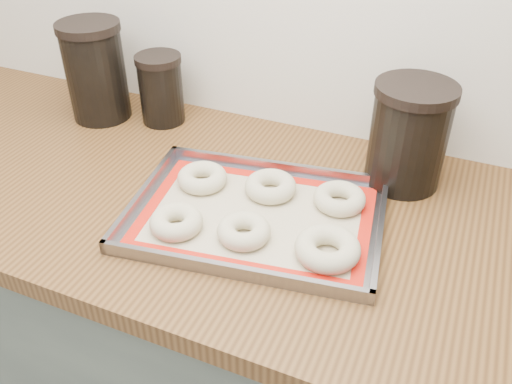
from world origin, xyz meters
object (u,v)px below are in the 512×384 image
at_px(baking_tray, 256,215).
at_px(bagel_back_left, 202,178).
at_px(bagel_front_left, 176,222).
at_px(bagel_front_right, 328,249).
at_px(canister_left, 96,71).
at_px(canister_right, 409,135).
at_px(bagel_front_mid, 244,231).
at_px(bagel_back_right, 340,199).
at_px(canister_mid, 161,89).
at_px(bagel_back_mid, 271,186).

xyz_separation_m(baking_tray, bagel_back_left, (-0.14, 0.05, 0.01)).
relative_size(baking_tray, bagel_front_left, 5.29).
distance_m(bagel_front_left, bagel_front_right, 0.27).
relative_size(baking_tray, bagel_back_left, 5.08).
bearing_deg(bagel_back_left, canister_left, 154.46).
height_order(bagel_back_left, canister_right, canister_right).
relative_size(bagel_front_mid, bagel_front_right, 0.85).
bearing_deg(bagel_back_right, bagel_back_left, -171.59).
bearing_deg(baking_tray, canister_right, 46.24).
height_order(bagel_back_left, canister_mid, canister_mid).
bearing_deg(bagel_front_mid, bagel_back_right, 51.53).
bearing_deg(bagel_front_mid, bagel_back_left, 140.51).
relative_size(bagel_back_left, canister_right, 0.47).
bearing_deg(bagel_front_right, bagel_front_mid, -175.58).
bearing_deg(bagel_front_mid, baking_tray, 94.50).
bearing_deg(canister_left, bagel_front_right, -23.24).
bearing_deg(bagel_back_left, bagel_front_right, -20.20).
bearing_deg(bagel_front_right, baking_tray, 160.40).
distance_m(bagel_front_mid, bagel_front_right, 0.15).
bearing_deg(bagel_back_mid, bagel_front_right, -40.44).
xyz_separation_m(bagel_back_left, bagel_back_mid, (0.14, 0.03, 0.00)).
xyz_separation_m(baking_tray, bagel_back_right, (0.13, 0.09, 0.01)).
bearing_deg(canister_right, bagel_back_left, -153.66).
distance_m(bagel_front_left, canister_right, 0.47).
height_order(bagel_front_left, bagel_back_mid, same).
bearing_deg(canister_right, canister_mid, 176.45).
xyz_separation_m(bagel_front_mid, bagel_back_left, (-0.14, 0.12, -0.00)).
xyz_separation_m(baking_tray, bagel_back_mid, (-0.00, 0.08, 0.01)).
distance_m(bagel_back_left, canister_left, 0.42).
xyz_separation_m(baking_tray, bagel_front_right, (0.15, -0.05, 0.02)).
distance_m(bagel_back_mid, bagel_back_right, 0.14).
xyz_separation_m(baking_tray, canister_right, (0.22, 0.23, 0.10)).
height_order(bagel_front_left, bagel_back_right, bagel_front_left).
height_order(baking_tray, canister_right, canister_right).
height_order(bagel_front_mid, canister_left, canister_left).
relative_size(canister_left, canister_mid, 1.41).
xyz_separation_m(bagel_front_mid, canister_right, (0.22, 0.30, 0.08)).
height_order(bagel_front_left, bagel_front_right, bagel_front_right).
relative_size(bagel_front_mid, bagel_back_mid, 0.94).
bearing_deg(baking_tray, bagel_front_left, -142.00).
bearing_deg(bagel_front_right, canister_right, 76.47).
bearing_deg(canister_left, bagel_back_right, -12.05).
height_order(bagel_back_mid, canister_mid, canister_mid).
relative_size(canister_left, canister_right, 1.11).
height_order(bagel_front_mid, bagel_back_left, same).
bearing_deg(canister_mid, baking_tray, -36.79).
bearing_deg(canister_mid, bagel_front_mid, -42.57).
distance_m(canister_left, canister_mid, 0.16).
distance_m(bagel_back_mid, canister_left, 0.54).
bearing_deg(bagel_back_mid, bagel_back_left, -169.49).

